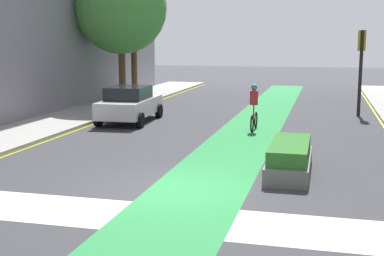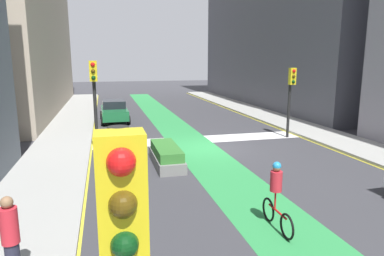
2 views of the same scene
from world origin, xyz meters
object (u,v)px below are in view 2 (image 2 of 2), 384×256
Objects in this scene: traffic_signal_near_left at (291,89)px; pedestrian_sidewalk_right_a at (11,238)px; cyclist_in_lane at (277,194)px; median_planter at (166,156)px; car_green_right_near at (114,111)px; traffic_signal_near_right at (94,90)px.

traffic_signal_near_left is 2.28× the size of pedestrian_sidewalk_right_a.
traffic_signal_near_left is at bearing -138.43° from pedestrian_sidewalk_right_a.
median_planter is at bearing -74.13° from cyclist_in_lane.
traffic_signal_near_right is at bearing 83.06° from car_green_right_near.
pedestrian_sidewalk_right_a reaches higher than cyclist_in_lane.
traffic_signal_near_left reaches higher than car_green_right_near.
cyclist_in_lane is at bearing -171.19° from pedestrian_sidewalk_right_a.
car_green_right_near is 2.28× the size of cyclist_in_lane.
pedestrian_sidewalk_right_a is at bearing 41.57° from traffic_signal_near_left.
car_green_right_near is at bearing -81.02° from median_planter.
traffic_signal_near_right reaches higher than cyclist_in_lane.
pedestrian_sidewalk_right_a is at bearing 8.81° from cyclist_in_lane.
pedestrian_sidewalk_right_a is (1.47, 9.96, -2.06)m from traffic_signal_near_right.
traffic_signal_near_right is at bearing -98.40° from pedestrian_sidewalk_right_a.
car_green_right_near is at bearing -96.94° from traffic_signal_near_right.
traffic_signal_near_left is at bearing -121.40° from cyclist_in_lane.
median_planter is at bearing 23.92° from traffic_signal_near_left.
traffic_signal_near_left is 2.19× the size of cyclist_in_lane.
traffic_signal_near_left reaches higher than median_planter.
traffic_signal_near_left reaches higher than cyclist_in_lane.
car_green_right_near is at bearing -39.67° from traffic_signal_near_left.
car_green_right_near is (9.77, -8.10, -2.06)m from traffic_signal_near_left.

